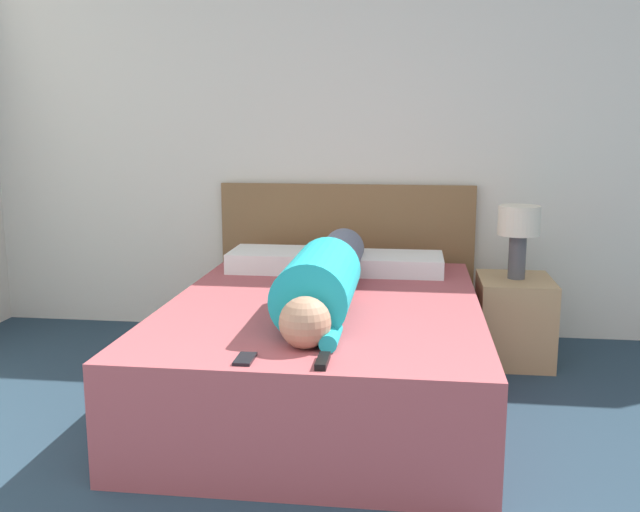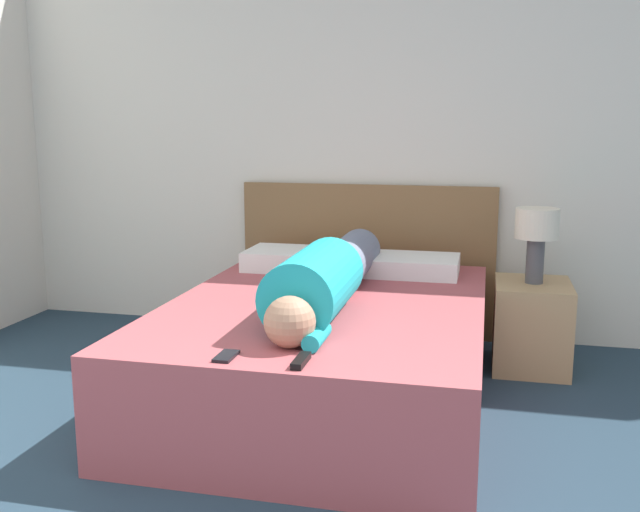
% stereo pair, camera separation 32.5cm
% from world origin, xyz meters
% --- Properties ---
extents(wall_back, '(6.17, 0.06, 2.60)m').
position_xyz_m(wall_back, '(0.00, 3.56, 1.30)').
color(wall_back, silver).
rests_on(wall_back, ground_plane).
extents(bed, '(1.49, 2.05, 0.49)m').
position_xyz_m(bed, '(-0.14, 2.36, 0.24)').
color(bed, '#A84C51').
rests_on(bed, ground_plane).
extents(headboard, '(1.61, 0.04, 0.96)m').
position_xyz_m(headboard, '(-0.14, 3.49, 0.48)').
color(headboard, brown).
rests_on(headboard, ground_plane).
extents(nightstand, '(0.40, 0.49, 0.48)m').
position_xyz_m(nightstand, '(0.86, 3.04, 0.24)').
color(nightstand, tan).
rests_on(nightstand, ground_plane).
extents(table_lamp, '(0.23, 0.23, 0.41)m').
position_xyz_m(table_lamp, '(0.86, 3.04, 0.76)').
color(table_lamp, '#4C4C51').
rests_on(table_lamp, nightstand).
extents(person_lying, '(0.32, 1.64, 0.32)m').
position_xyz_m(person_lying, '(-0.12, 2.27, 0.63)').
color(person_lying, tan).
rests_on(person_lying, bed).
extents(pillow_near_headboard, '(0.63, 0.39, 0.11)m').
position_xyz_m(pillow_near_headboard, '(-0.46, 3.08, 0.54)').
color(pillow_near_headboard, white).
rests_on(pillow_near_headboard, bed).
extents(pillow_second, '(0.60, 0.39, 0.10)m').
position_xyz_m(pillow_second, '(0.16, 3.08, 0.54)').
color(pillow_second, white).
rests_on(pillow_second, bed).
extents(tv_remote, '(0.04, 0.15, 0.02)m').
position_xyz_m(tv_remote, '(-0.03, 1.45, 0.50)').
color(tv_remote, black).
rests_on(tv_remote, bed).
extents(cell_phone, '(0.06, 0.13, 0.01)m').
position_xyz_m(cell_phone, '(-0.31, 1.45, 0.49)').
color(cell_phone, black).
rests_on(cell_phone, bed).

